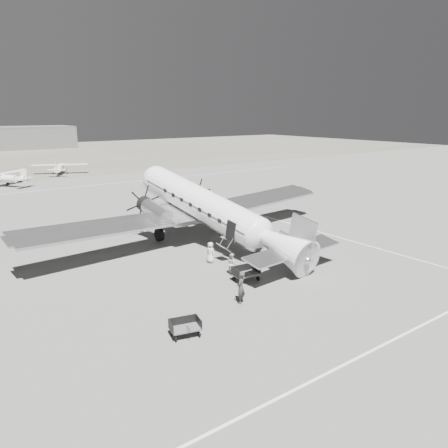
# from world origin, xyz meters

# --- Properties ---
(ground) EXTENTS (260.00, 260.00, 0.00)m
(ground) POSITION_xyz_m (0.00, 0.00, 0.00)
(ground) COLOR slate
(ground) RESTS_ON ground
(taxi_line_near) EXTENTS (60.00, 0.15, 0.01)m
(taxi_line_near) POSITION_xyz_m (0.00, -14.00, 0.01)
(taxi_line_near) COLOR silver
(taxi_line_near) RESTS_ON ground
(taxi_line_right) EXTENTS (0.15, 80.00, 0.01)m
(taxi_line_right) POSITION_xyz_m (12.00, 0.00, 0.01)
(taxi_line_right) COLOR silver
(taxi_line_right) RESTS_ON ground
(taxi_line_horizon) EXTENTS (90.00, 0.15, 0.01)m
(taxi_line_horizon) POSITION_xyz_m (0.00, 40.00, 0.01)
(taxi_line_horizon) COLOR silver
(taxi_line_horizon) RESTS_ON ground
(dc3_airliner) EXTENTS (31.98, 23.54, 5.77)m
(dc3_airliner) POSITION_xyz_m (1.55, 4.27, 2.88)
(dc3_airliner) COLOR silver
(dc3_airliner) RESTS_ON ground
(light_plane_left) EXTENTS (13.60, 13.23, 2.19)m
(light_plane_left) POSITION_xyz_m (-6.85, 46.65, 1.10)
(light_plane_left) COLOR white
(light_plane_left) RESTS_ON ground
(light_plane_right) EXTENTS (11.95, 11.04, 1.99)m
(light_plane_right) POSITION_xyz_m (4.06, 55.45, 1.00)
(light_plane_right) COLOR white
(light_plane_right) RESTS_ON ground
(baggage_cart_near) EXTENTS (1.88, 1.40, 1.01)m
(baggage_cart_near) POSITION_xyz_m (-1.10, -3.81, 0.50)
(baggage_cart_near) COLOR #515151
(baggage_cart_near) RESTS_ON ground
(baggage_cart_far) EXTENTS (1.78, 1.45, 0.88)m
(baggage_cart_far) POSITION_xyz_m (-8.09, -7.73, 0.44)
(baggage_cart_far) COLOR #515151
(baggage_cart_far) RESTS_ON ground
(ground_crew) EXTENTS (0.83, 0.77, 1.90)m
(ground_crew) POSITION_xyz_m (-3.47, -6.28, 0.95)
(ground_crew) COLOR #323232
(ground_crew) RESTS_ON ground
(ramp_agent) EXTENTS (0.71, 0.83, 1.48)m
(ramp_agent) POSITION_xyz_m (-1.07, -2.24, 0.74)
(ramp_agent) COLOR silver
(ramp_agent) RESTS_ON ground
(passenger) EXTENTS (0.65, 0.85, 1.56)m
(passenger) POSITION_xyz_m (-0.93, 0.55, 0.78)
(passenger) COLOR silver
(passenger) RESTS_ON ground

